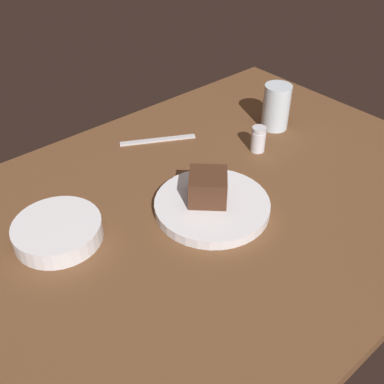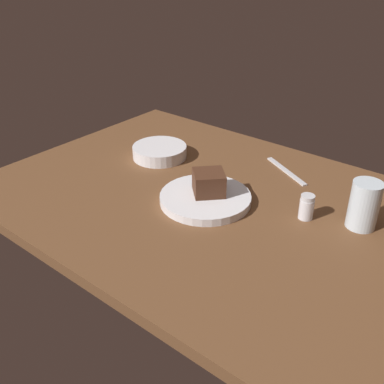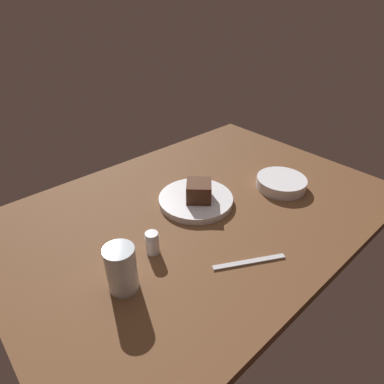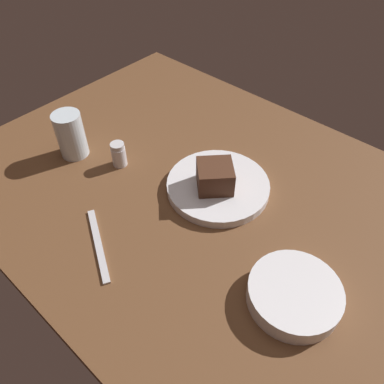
# 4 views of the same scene
# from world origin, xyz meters

# --- Properties ---
(dining_table) EXTENTS (1.20, 0.84, 0.03)m
(dining_table) POSITION_xyz_m (0.00, 0.00, 0.01)
(dining_table) COLOR brown
(dining_table) RESTS_ON ground
(dessert_plate) EXTENTS (0.24, 0.24, 0.02)m
(dessert_plate) POSITION_xyz_m (0.01, 0.03, 0.04)
(dessert_plate) COLOR silver
(dessert_plate) RESTS_ON dining_table
(chocolate_cake_slice) EXTENTS (0.11, 0.11, 0.06)m
(chocolate_cake_slice) POSITION_xyz_m (0.01, 0.01, 0.08)
(chocolate_cake_slice) COLOR #472819
(chocolate_cake_slice) RESTS_ON dessert_plate
(salt_shaker) EXTENTS (0.04, 0.04, 0.06)m
(salt_shaker) POSITION_xyz_m (-0.23, -0.07, 0.06)
(salt_shaker) COLOR silver
(salt_shaker) RESTS_ON dining_table
(water_glass) EXTENTS (0.07, 0.07, 0.12)m
(water_glass) POSITION_xyz_m (-0.35, -0.12, 0.09)
(water_glass) COLOR silver
(water_glass) RESTS_ON dining_table
(side_bowl) EXTENTS (0.17, 0.17, 0.04)m
(side_bowl) POSITION_xyz_m (0.28, -0.10, 0.05)
(side_bowl) COLOR silver
(side_bowl) RESTS_ON dining_table
(butter_knife) EXTENTS (0.17, 0.10, 0.01)m
(butter_knife) POSITION_xyz_m (-0.07, -0.26, 0.03)
(butter_knife) COLOR silver
(butter_knife) RESTS_ON dining_table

